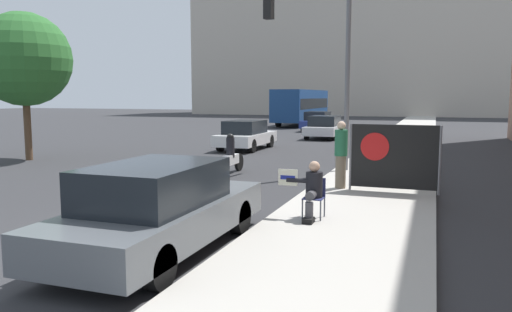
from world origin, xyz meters
The scene contains 14 objects.
ground_plane centered at (0.00, 0.00, 0.00)m, with size 160.00×160.00×0.00m, color #303033.
sidewalk_curb centered at (3.75, 15.00, 0.06)m, with size 3.27×90.00×0.13m, color #B7B2A8.
building_backdrop_far centered at (-2.00, 64.23, 11.44)m, with size 52.00×12.00×22.87m.
seated_protester centered at (3.02, 2.64, 0.74)m, with size 0.93×0.77×1.16m.
jogger_on_sidewalk centered at (2.96, 6.19, 1.05)m, with size 0.34×0.34×1.80m.
protest_banner centered at (4.32, 6.05, 1.05)m, with size 2.27×0.06×1.74m.
traffic_light_pole centered at (1.50, 9.72, 4.33)m, with size 3.11×2.88×6.28m.
parked_car_curbside centered at (1.08, 0.00, 0.75)m, with size 1.86×4.74×1.50m.
car_on_road_nearest centered at (-3.35, 15.58, 0.71)m, with size 1.80×4.28×1.41m.
car_on_road_midblock centered at (-1.04, 23.13, 0.70)m, with size 1.87×4.23×1.40m.
car_on_road_distant centered at (-2.95, 29.67, 0.72)m, with size 1.80×4.49×1.44m.
city_bus_on_road centered at (-6.05, 36.69, 1.80)m, with size 2.52×10.95×3.13m.
motorcycle_on_road centered at (-1.07, 8.22, 0.57)m, with size 0.28×2.04×1.35m.
street_tree_near_curb centered at (-10.21, 8.82, 4.03)m, with size 3.72×3.72×5.90m.
Camera 1 is at (5.28, -7.01, 2.58)m, focal length 35.00 mm.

